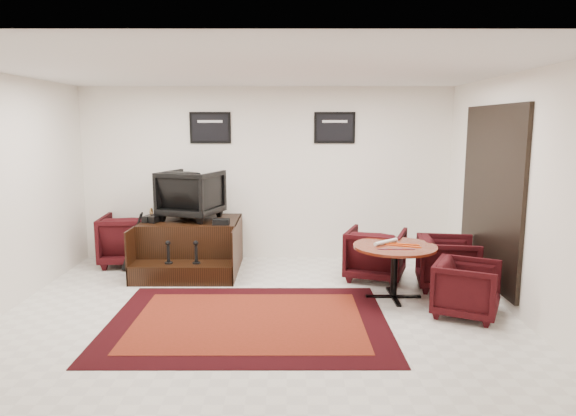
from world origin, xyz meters
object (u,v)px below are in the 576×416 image
object	(u,v)px
meeting_table	(395,252)
table_chair_window	(448,260)
shine_chair	(191,192)
table_chair_corner	(467,286)
table_chair_back	(376,251)
shine_podium	(191,247)
armchair_side	(130,237)

from	to	relation	value
meeting_table	table_chair_window	xyz separation A→B (m)	(0.80, 0.38, -0.21)
shine_chair	meeting_table	size ratio (longest dim) A/B	0.80
meeting_table	table_chair_corner	size ratio (longest dim) A/B	1.47
shine_chair	table_chair_back	xyz separation A→B (m)	(2.74, -0.65, -0.77)
shine_podium	shine_chair	size ratio (longest dim) A/B	1.80
table_chair_window	table_chair_corner	world-z (taller)	table_chair_window
armchair_side	table_chair_window	size ratio (longest dim) A/B	1.13
shine_chair	meeting_table	bearing A→B (deg)	171.21
meeting_table	table_chair_back	bearing A→B (deg)	96.90
table_chair_window	shine_podium	bearing A→B (deg)	84.68
table_chair_back	shine_podium	bearing A→B (deg)	9.62
shine_chair	meeting_table	world-z (taller)	shine_chair
shine_chair	meeting_table	xyz separation A→B (m)	(2.84, -1.47, -0.58)
table_chair_window	armchair_side	bearing A→B (deg)	84.13
meeting_table	table_chair_corner	distance (m)	0.98
shine_podium	table_chair_corner	size ratio (longest dim) A/B	2.12
meeting_table	table_chair_window	world-z (taller)	table_chair_window
shine_podium	shine_chair	world-z (taller)	shine_chair
meeting_table	table_chair_corner	world-z (taller)	table_chair_corner
shine_chair	table_chair_back	size ratio (longest dim) A/B	1.04
shine_podium	armchair_side	size ratio (longest dim) A/B	1.72
armchair_side	shine_podium	bearing A→B (deg)	158.57
shine_podium	armchair_side	distance (m)	1.07
shine_podium	armchair_side	bearing A→B (deg)	163.11
table_chair_corner	shine_chair	bearing A→B (deg)	86.00
shine_podium	table_chair_back	size ratio (longest dim) A/B	1.88
armchair_side	shine_chair	bearing A→B (deg)	166.57
shine_chair	meeting_table	distance (m)	3.25
meeting_table	table_chair_back	xyz separation A→B (m)	(-0.10, 0.82, -0.20)
shine_chair	shine_podium	bearing A→B (deg)	108.52
armchair_side	table_chair_window	bearing A→B (deg)	160.50
armchair_side	table_chair_back	xyz separation A→B (m)	(3.76, -0.80, -0.04)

